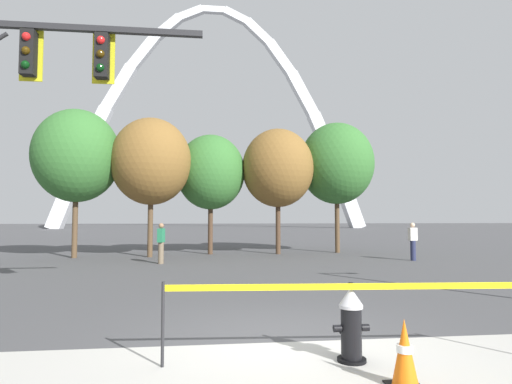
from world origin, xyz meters
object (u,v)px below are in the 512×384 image
object	(u,v)px
pedestrian_walking_left	(161,243)
pedestrian_standing_center	(413,241)
fire_hydrant	(351,324)
traffic_cone_by_hydrant	(405,354)
monument_arch	(213,127)

from	to	relation	value
pedestrian_walking_left	pedestrian_standing_center	world-z (taller)	same
fire_hydrant	traffic_cone_by_hydrant	distance (m)	0.92
traffic_cone_by_hydrant	monument_arch	distance (m)	69.10
monument_arch	pedestrian_standing_center	distance (m)	57.17
traffic_cone_by_hydrant	pedestrian_standing_center	size ratio (longest dim) A/B	0.46
pedestrian_walking_left	pedestrian_standing_center	xyz separation A→B (m)	(10.43, 0.02, 0.00)
fire_hydrant	pedestrian_standing_center	size ratio (longest dim) A/B	0.62
monument_arch	pedestrian_walking_left	xyz separation A→B (m)	(-2.87, -54.31, -16.25)
pedestrian_walking_left	traffic_cone_by_hydrant	bearing A→B (deg)	-73.19
pedestrian_standing_center	fire_hydrant	bearing A→B (deg)	-120.06
traffic_cone_by_hydrant	pedestrian_standing_center	distance (m)	14.36
fire_hydrant	pedestrian_standing_center	xyz separation A→B (m)	(6.88, 11.88, 0.35)
fire_hydrant	traffic_cone_by_hydrant	size ratio (longest dim) A/B	1.36
fire_hydrant	pedestrian_standing_center	distance (m)	13.73
fire_hydrant	pedestrian_walking_left	bearing A→B (deg)	106.70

